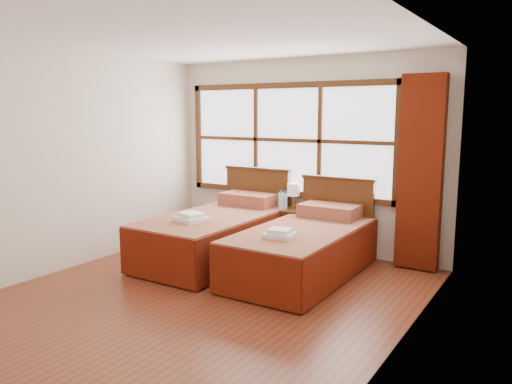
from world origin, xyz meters
The scene contains 15 objects.
floor centered at (0.00, 0.00, 0.00)m, with size 4.50×4.50×0.00m, color brown.
ceiling centered at (0.00, 0.00, 2.60)m, with size 4.50×4.50×0.00m, color white.
wall_back centered at (0.00, 2.25, 1.30)m, with size 4.00×4.00×0.00m, color silver.
wall_left centered at (-2.00, 0.00, 1.30)m, with size 4.50×4.50×0.00m, color silver.
wall_right centered at (2.00, 0.00, 1.30)m, with size 4.50×4.50×0.00m, color silver.
window centered at (-0.25, 2.21, 1.50)m, with size 3.16×0.06×1.56m.
curtain centered at (1.60, 2.11, 1.17)m, with size 0.50×0.16×2.30m, color #5F1909.
bed_left centered at (-0.69, 1.20, 0.34)m, with size 1.13×2.19×1.10m.
bed_right centered at (0.55, 1.20, 0.32)m, with size 1.08×2.10×1.05m.
nightstand centered at (-0.13, 1.99, 0.29)m, with size 0.44×0.44×0.59m.
towels_left centered at (-0.70, 0.67, 0.63)m, with size 0.41×0.38×0.10m.
towels_right centered at (0.52, 0.66, 0.60)m, with size 0.35×0.32×0.09m.
lamp centered at (-0.09, 2.13, 0.82)m, with size 0.17×0.17×0.33m.
bottle_near centered at (-0.18, 1.93, 0.70)m, with size 0.07×0.07×0.25m.
bottle_far centered at (-0.14, 1.97, 0.70)m, with size 0.06×0.06×0.24m.
Camera 1 is at (3.06, -3.86, 1.88)m, focal length 35.00 mm.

